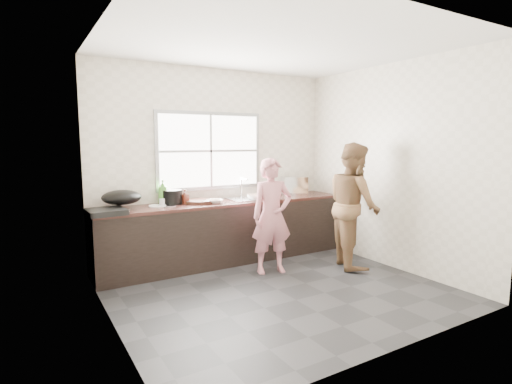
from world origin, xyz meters
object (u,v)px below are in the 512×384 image
cutting_board (200,201)px  wok (122,197)px  dish_rack (294,186)px  black_pot (172,197)px  pot_lid_left (118,211)px  bowl_crabs (256,198)px  glass_jar (162,203)px  bowl_mince (215,201)px  plate_food (158,206)px  bottle_brown_tall (185,197)px  woman (272,220)px  burner (106,212)px  pot_lid_right (168,206)px  bottle_green (163,192)px  bottle_brown_short (170,196)px  bowl_held (273,197)px  person_side (354,205)px

cutting_board → wok: bearing=179.8°
dish_rack → wok: bearing=-159.6°
cutting_board → black_pot: (-0.36, 0.08, 0.07)m
cutting_board → pot_lid_left: size_ratio=1.46×
bowl_crabs → glass_jar: bearing=175.0°
bowl_mince → plate_food: size_ratio=0.96×
bottle_brown_tall → woman: bearing=-41.6°
burner → pot_lid_right: 0.82m
plate_food → wok: bearing=177.4°
cutting_board → bowl_crabs: size_ratio=2.04×
black_pot → pot_lid_right: (-0.10, -0.12, -0.09)m
bottle_green → dish_rack: bearing=-1.8°
black_pot → pot_lid_left: 0.78m
woman → plate_food: 1.47m
black_pot → bottle_brown_short: bearing=86.0°
cutting_board → bottle_green: 0.50m
bowl_held → pot_lid_left: bowl_held is taller
burner → woman: bearing=-15.0°
pot_lid_right → plate_food: bearing=167.7°
burner → pot_lid_right: (0.79, 0.20, -0.03)m
cutting_board → burner: (-1.25, -0.25, 0.01)m
bowl_crabs → glass_jar: 1.33m
glass_jar → pot_lid_right: bearing=0.2°
bottle_brown_tall → wok: wok is taller
black_pot → bottle_brown_tall: black_pot is taller
glass_jar → wok: (-0.49, 0.05, 0.10)m
cutting_board → bowl_mince: bearing=-38.6°
bowl_crabs → bottle_brown_short: 1.19m
cutting_board → glass_jar: bearing=-175.3°
wok → dish_rack: 2.63m
bottle_brown_tall → pot_lid_left: bearing=-169.9°
person_side → bowl_crabs: (-0.98, 0.93, 0.05)m
burner → pot_lid_right: size_ratio=1.85×
bowl_mince → bottle_brown_tall: bottle_brown_tall is taller
cutting_board → bottle_brown_short: bottle_brown_short is taller
cutting_board → wok: size_ratio=0.88×
plate_food → bottle_brown_short: 0.33m
bowl_crabs → bottle_brown_short: (-1.14, 0.35, 0.06)m
wok → black_pot: bearing=6.4°
bowl_held → glass_jar: bearing=172.6°
bottle_green → glass_jar: size_ratio=3.30×
woman → pot_lid_right: (-1.13, 0.72, 0.18)m
black_pot → pot_lid_right: bearing=-130.8°
bowl_mince → glass_jar: size_ratio=2.09×
wok → pot_lid_left: wok is taller
burner → pot_lid_left: 0.18m
bottle_green → bottle_brown_tall: (0.27, -0.09, -0.08)m
burner → dish_rack: bearing=5.7°
woman → person_side: person_side is taller
bowl_crabs → black_pot: 1.17m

